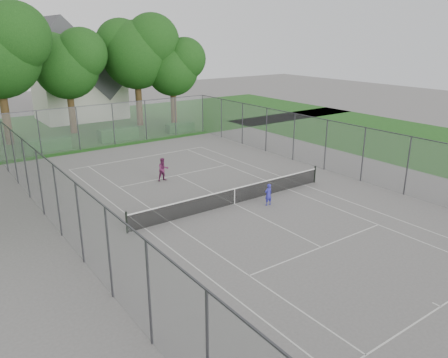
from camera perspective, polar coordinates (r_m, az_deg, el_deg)
ground at (r=24.34m, az=1.38°, el=-3.29°), size 120.00×120.00×0.00m
grass_far at (r=46.95m, az=-18.25°, el=6.45°), size 60.00×20.00×0.00m
grass_right at (r=40.97m, az=26.80°, el=3.74°), size 16.00×40.00×0.00m
court_markings at (r=24.34m, az=1.38°, el=-3.27°), size 11.03×23.83×0.01m
tennis_net at (r=24.16m, az=1.39°, el=-2.16°), size 12.87×0.10×1.10m
perimeter_fence at (r=23.73m, az=1.41°, el=0.78°), size 18.08×34.08×3.52m
tree_far_midleft at (r=43.54m, az=-19.76°, el=14.24°), size 6.70×6.12×9.63m
tree_far_midright at (r=45.66m, az=-11.30°, el=16.29°), size 7.66×7.00×11.02m
tree_far_right at (r=45.84m, az=-6.67°, el=14.55°), size 6.08×5.55×8.74m
hedge_left at (r=38.28m, az=-22.22°, el=4.17°), size 3.77×1.13×0.94m
hedge_mid at (r=40.05m, az=-13.62°, el=5.72°), size 3.48×0.99×1.09m
hedge_right at (r=42.68m, az=-5.81°, el=6.72°), size 2.74×1.00×0.82m
house at (r=51.39m, az=-18.49°, el=12.31°), size 8.67×6.72×10.80m
girl_player at (r=24.10m, az=5.81°, el=-2.02°), size 0.47×0.32×1.24m
woman_player at (r=28.20m, az=-7.95°, el=1.24°), size 0.76×0.61×1.51m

